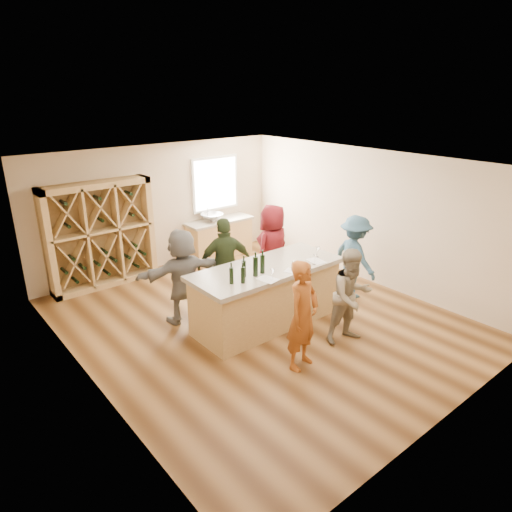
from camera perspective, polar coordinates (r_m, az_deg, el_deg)
floor at (r=8.35m, az=0.34°, el=-8.27°), size 6.00×7.00×0.10m
ceiling at (r=7.40m, az=0.39°, el=11.82°), size 6.00×7.00×0.10m
wall_back at (r=10.62m, az=-12.05°, el=6.04°), size 6.00×0.10×2.80m
wall_front at (r=5.73m, az=23.95°, el=-8.04°), size 6.00×0.10×2.80m
wall_left at (r=6.39m, az=-21.23°, el=-4.65°), size 0.10×7.00×2.80m
wall_right at (r=9.90m, az=14.12°, el=4.84°), size 0.10×7.00×2.80m
window_frame at (r=11.22m, az=-5.14°, el=9.00°), size 1.30×0.06×1.30m
window_pane at (r=11.19m, az=-5.04°, el=8.98°), size 1.18×0.01×1.18m
wine_rack at (r=9.87m, az=-18.84°, el=2.48°), size 2.20×0.45×2.20m
back_counter_base at (r=11.29m, az=-4.57°, el=2.15°), size 1.60×0.58×0.86m
back_counter_top at (r=11.15m, az=-4.64°, el=4.40°), size 1.70×0.62×0.06m
sink at (r=11.01m, az=-5.51°, el=4.82°), size 0.54×0.54×0.19m
faucet at (r=11.14m, az=-6.05°, el=5.29°), size 0.02×0.02×0.30m
tasting_counter_base at (r=8.00m, az=1.32°, el=-5.17°), size 2.60×1.00×1.00m
tasting_counter_top at (r=7.79m, az=1.36°, el=-1.59°), size 2.72×1.12×0.08m
wine_bottle_a at (r=7.06m, az=-3.09°, el=-2.47°), size 0.07×0.07×0.27m
wine_bottle_b at (r=7.08m, az=-1.65°, el=-2.39°), size 0.07×0.07×0.27m
wine_bottle_c at (r=7.31m, az=-1.52°, el=-1.59°), size 0.09×0.09×0.28m
wine_bottle_d at (r=7.33m, az=-0.06°, el=-1.31°), size 0.10×0.10×0.33m
wine_bottle_e at (r=7.45m, az=0.81°, el=-1.00°), size 0.10×0.10×0.32m
wine_glass_a at (r=7.20m, az=2.03°, el=-2.33°), size 0.09×0.09×0.18m
wine_glass_b at (r=7.56m, az=4.69°, el=-1.30°), size 0.07×0.07×0.17m
wine_glass_c at (r=7.90m, az=7.37°, el=-0.45°), size 0.07×0.07×0.17m
wine_glass_e at (r=8.24m, az=7.69°, el=0.54°), size 0.10×0.10×0.20m
tasting_menu_a at (r=7.26m, az=1.47°, el=-2.92°), size 0.29×0.36×0.00m
tasting_menu_b at (r=7.60m, az=4.72°, el=-1.89°), size 0.30×0.34×0.00m
tasting_menu_c at (r=8.08m, az=7.53°, el=-0.61°), size 0.29×0.36×0.00m
person_near_left at (r=6.71m, az=5.88°, el=-7.39°), size 0.70×0.58×1.68m
person_near_right at (r=7.50m, az=11.82°, el=-4.96°), size 0.85×0.58×1.59m
person_server at (r=9.11m, az=12.21°, el=-0.12°), size 0.67×1.14×1.66m
person_far_mid at (r=8.42m, az=-3.82°, el=-1.05°), size 1.16×0.88×1.76m
person_far_right at (r=9.08m, az=2.07°, el=0.82°), size 0.99×0.75×1.82m
person_far_left at (r=8.07m, az=-9.15°, el=-2.46°), size 1.65×0.77×1.71m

